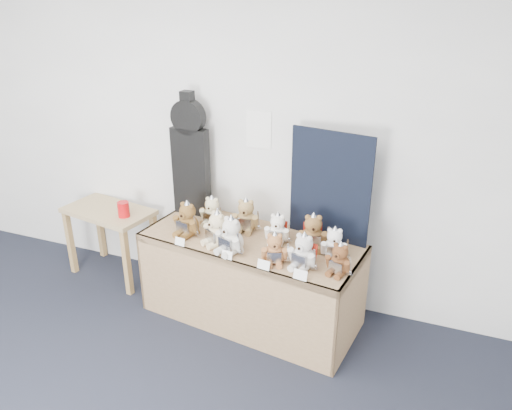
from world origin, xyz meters
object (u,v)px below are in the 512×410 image
at_px(display_table, 247,261).
at_px(teddy_back_centre_left, 246,216).
at_px(teddy_back_far_left, 211,211).
at_px(teddy_front_far_right, 303,253).
at_px(teddy_back_centre_right, 278,229).
at_px(teddy_back_left, 212,212).
at_px(teddy_front_left, 217,230).
at_px(side_table, 110,221).
at_px(red_cup, 124,209).
at_px(teddy_front_far_left, 187,220).
at_px(teddy_front_centre, 231,236).
at_px(teddy_front_right, 275,249).
at_px(teddy_back_end, 334,244).
at_px(guitar_case, 190,156).
at_px(teddy_front_end, 339,260).
at_px(teddy_back_right, 313,233).

xyz_separation_m(display_table, teddy_back_centre_left, (-0.09, 0.21, 0.27)).
distance_m(display_table, teddy_back_far_left, 0.54).
bearing_deg(teddy_front_far_right, teddy_back_centre_right, 147.61).
xyz_separation_m(teddy_back_left, teddy_back_centre_left, (0.30, -0.01, 0.01)).
xyz_separation_m(display_table, teddy_front_left, (-0.20, -0.08, 0.27)).
relative_size(side_table, teddy_back_centre_right, 3.28).
relative_size(red_cup, teddy_back_centre_left, 0.45).
distance_m(teddy_front_far_left, teddy_front_centre, 0.45).
relative_size(teddy_front_far_left, teddy_back_centre_right, 1.15).
bearing_deg(teddy_back_centre_right, teddy_front_right, -80.94).
xyz_separation_m(red_cup, teddy_back_far_left, (0.79, 0.10, 0.07)).
xyz_separation_m(teddy_back_centre_left, teddy_back_centre_right, (0.30, -0.10, -0.01)).
relative_size(teddy_back_centre_left, teddy_back_end, 1.16).
relative_size(guitar_case, teddy_back_centre_right, 3.96).
height_order(teddy_back_centre_left, teddy_back_far_left, teddy_back_centre_left).
relative_size(red_cup, teddy_back_left, 0.51).
xyz_separation_m(teddy_front_far_left, teddy_back_end, (1.15, 0.07, -0.02)).
xyz_separation_m(guitar_case, teddy_front_right, (0.93, -0.54, -0.41)).
xyz_separation_m(teddy_front_far_right, teddy_back_centre_left, (-0.59, 0.39, 0.00)).
relative_size(teddy_back_left, teddy_back_centre_left, 0.89).
relative_size(side_table, teddy_front_end, 3.39).
bearing_deg(teddy_back_centre_right, red_cup, 172.56).
xyz_separation_m(teddy_front_far_left, teddy_front_right, (0.78, -0.16, -0.02)).
xyz_separation_m(guitar_case, red_cup, (-0.57, -0.21, -0.48)).
xyz_separation_m(guitar_case, teddy_back_right, (1.12, -0.23, -0.39)).
bearing_deg(teddy_front_end, teddy_front_left, -170.35).
bearing_deg(side_table, teddy_front_far_right, -1.59).
distance_m(guitar_case, teddy_back_far_left, 0.48).
height_order(side_table, teddy_front_left, teddy_front_left).
xyz_separation_m(teddy_front_centre, teddy_back_end, (0.72, 0.20, -0.02)).
bearing_deg(teddy_back_left, teddy_front_end, -18.88).
bearing_deg(teddy_front_centre, teddy_back_left, 151.58).
bearing_deg(teddy_back_far_left, teddy_front_left, -49.00).
bearing_deg(display_table, side_table, 178.69).
relative_size(teddy_front_centre, teddy_back_end, 1.21).
height_order(red_cup, teddy_back_right, teddy_back_right).
height_order(display_table, teddy_front_far_right, teddy_front_far_right).
distance_m(side_table, teddy_front_right, 1.78).
xyz_separation_m(teddy_back_centre_left, teddy_back_far_left, (-0.32, 0.03, -0.02)).
height_order(teddy_back_centre_left, teddy_back_centre_right, teddy_back_centre_left).
bearing_deg(side_table, guitar_case, 19.49).
bearing_deg(teddy_back_end, side_table, 163.98).
bearing_deg(teddy_back_left, guitar_case, 151.19).
distance_m(red_cup, teddy_back_right, 1.69).
height_order(red_cup, teddy_front_left, teddy_front_left).
relative_size(teddy_front_right, teddy_back_far_left, 1.05).
height_order(teddy_back_end, teddy_back_far_left, teddy_back_end).
height_order(teddy_front_centre, teddy_back_right, teddy_front_centre).
bearing_deg(teddy_back_centre_left, teddy_front_centre, -93.05).
xyz_separation_m(red_cup, teddy_front_centre, (1.15, -0.30, 0.10)).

